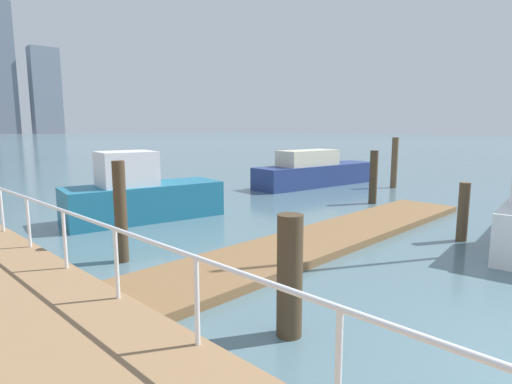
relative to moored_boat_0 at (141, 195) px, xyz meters
name	(u,v)px	position (x,y,z in m)	size (l,w,h in m)	color
ground_plane	(29,194)	(-0.81, 7.99, -0.78)	(300.00, 300.00, 0.00)	slate
floating_dock	(327,238)	(1.98, -5.67, -0.69)	(12.58, 2.00, 0.18)	olive
boardwalk_railing	(44,214)	(-3.96, -3.24, 0.48)	(0.06, 28.66, 1.08)	white
dock_piling_0	(463,212)	(4.46, -8.11, -0.02)	(0.27, 0.27, 1.51)	brown
dock_piling_1	(120,212)	(-2.49, -3.45, 0.32)	(0.27, 0.27, 2.20)	#473826
dock_piling_2	(373,177)	(7.66, -3.80, 0.23)	(0.30, 0.30, 2.02)	#473826
dock_piling_3	(290,276)	(-2.46, -8.14, 0.09)	(0.36, 0.36, 1.74)	#473826
dock_piling_4	(394,163)	(12.16, -2.40, 0.43)	(0.30, 0.30, 2.41)	brown
moored_boat_0	(141,195)	(0.00, 0.00, 0.00)	(5.04, 2.56, 2.17)	#1E6B8C
moored_boat_1	(315,172)	(10.10, 0.73, -0.08)	(7.26, 2.57, 1.78)	navy
skyline_tower_5	(1,70)	(42.25, 170.94, 23.29)	(7.70, 11.98, 48.14)	slate
skyline_tower_6	(46,91)	(55.32, 164.27, 15.73)	(10.46, 6.44, 33.02)	slate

